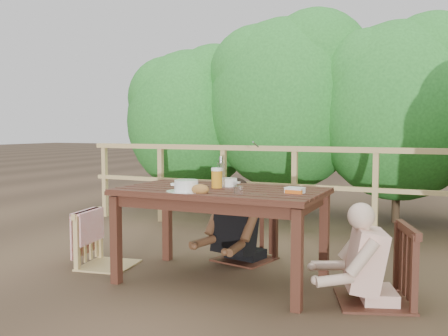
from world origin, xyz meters
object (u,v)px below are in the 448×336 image
at_px(table, 221,236).
at_px(butter_tub, 295,191).
at_px(diner_right, 380,221).
at_px(soup_near, 186,186).
at_px(beer_glass, 217,179).
at_px(soup_far, 228,183).
at_px(tumbler, 238,191).
at_px(chair_right, 375,229).
at_px(bottle, 221,173).
at_px(woman, 246,197).
at_px(chair_far, 245,209).
at_px(bread_roll, 200,190).
at_px(chair_left, 108,214).

bearing_deg(table, butter_tub, -3.37).
height_order(diner_right, soup_near, diner_right).
bearing_deg(soup_near, butter_tub, 16.46).
bearing_deg(beer_glass, soup_far, 72.70).
relative_size(soup_near, tumbler, 3.94).
xyz_separation_m(chair_right, bottle, (-1.19, 0.03, 0.35)).
bearing_deg(soup_near, woman, 84.64).
bearing_deg(beer_glass, butter_tub, -5.20).
height_order(soup_near, butter_tub, soup_near).
bearing_deg(soup_near, beer_glass, 67.95).
distance_m(tumbler, butter_tub, 0.42).
relative_size(chair_right, soup_far, 4.25).
relative_size(chair_far, diner_right, 0.83).
distance_m(chair_far, beer_glass, 0.73).
distance_m(chair_right, bread_roll, 1.26).
bearing_deg(soup_near, chair_left, 165.14).
distance_m(soup_far, bottle, 0.14).
bearing_deg(woman, chair_left, 48.31).
bearing_deg(table, bottle, 117.64).
bearing_deg(bottle, woman, 94.54).
distance_m(soup_near, beer_glass, 0.31).
height_order(soup_far, beer_glass, beer_glass).
xyz_separation_m(bread_roll, butter_tub, (0.63, 0.27, -0.01)).
bearing_deg(bottle, chair_right, -1.58).
distance_m(woman, butter_tub, 1.01).
xyz_separation_m(chair_far, chair_right, (1.24, -0.66, 0.04)).
height_order(chair_right, bottle, chair_right).
height_order(soup_near, soup_far, soup_near).
xyz_separation_m(chair_far, bottle, (0.05, -0.63, 0.38)).
bearing_deg(soup_far, chair_far, 97.35).
bearing_deg(bottle, chair_left, -176.39).
xyz_separation_m(woman, soup_near, (-0.09, -0.96, 0.19)).
bearing_deg(woman, table, 109.43).
height_order(chair_left, diner_right, diner_right).
height_order(chair_far, soup_near, chair_far).
bearing_deg(beer_glass, table, -25.53).
height_order(woman, soup_near, woman).
bearing_deg(diner_right, table, 71.66).
xyz_separation_m(woman, butter_tub, (0.68, -0.73, 0.17)).
distance_m(soup_near, bottle, 0.35).
xyz_separation_m(table, soup_far, (-0.01, 0.15, 0.40)).
height_order(woman, bottle, woman).
relative_size(woman, beer_glass, 6.78).
relative_size(chair_far, woman, 0.82).
distance_m(bread_roll, butter_tub, 0.69).
xyz_separation_m(woman, bread_roll, (0.05, -1.00, 0.18)).
relative_size(table, diner_right, 1.37).
distance_m(bread_roll, beer_glass, 0.34).
bearing_deg(chair_right, chair_left, -108.22).
xyz_separation_m(diner_right, tumbler, (-0.94, -0.28, 0.19)).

